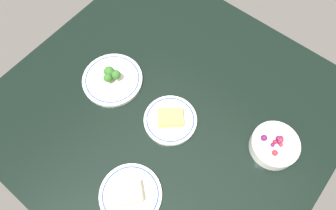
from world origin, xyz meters
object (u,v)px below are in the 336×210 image
plate_broccoli (112,79)px  bowl_berries (274,145)px  plate_cheese (170,119)px  plate_sandwich (130,194)px

plate_broccoli → bowl_berries: (-61.08, -15.05, 1.30)cm
bowl_berries → plate_broccoli: bearing=13.8°
plate_broccoli → plate_cheese: size_ratio=1.20×
plate_broccoli → plate_cheese: 27.52cm
plate_broccoli → plate_sandwich: (-33.77, 27.48, -0.31)cm
plate_cheese → plate_sandwich: size_ratio=0.93×
plate_broccoli → plate_sandwich: plate_broccoli is taller
plate_cheese → plate_sandwich: 28.94cm
bowl_berries → plate_sandwich: bearing=57.3°
plate_sandwich → plate_broccoli: bearing=-39.1°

